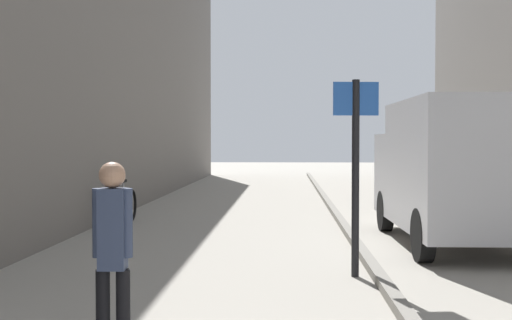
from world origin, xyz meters
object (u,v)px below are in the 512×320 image
delivery_van (457,169)px  bicycle_leaning (126,207)px  pedestrian_main_foreground (113,248)px  street_sign_post (356,160)px

delivery_van → bicycle_leaning: (-6.37, 2.43, -0.94)m
pedestrian_main_foreground → delivery_van: 7.48m
bicycle_leaning → pedestrian_main_foreground: bearing=-76.2°
street_sign_post → pedestrian_main_foreground: bearing=50.6°
pedestrian_main_foreground → bicycle_leaning: (-2.05, 8.51, -0.56)m
delivery_van → street_sign_post: bearing=-128.1°
bicycle_leaning → delivery_van: bearing=-20.6°
delivery_van → street_sign_post: (-2.02, -2.65, 0.23)m
delivery_van → bicycle_leaning: size_ratio=2.73×
street_sign_post → delivery_van: bearing=-132.8°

